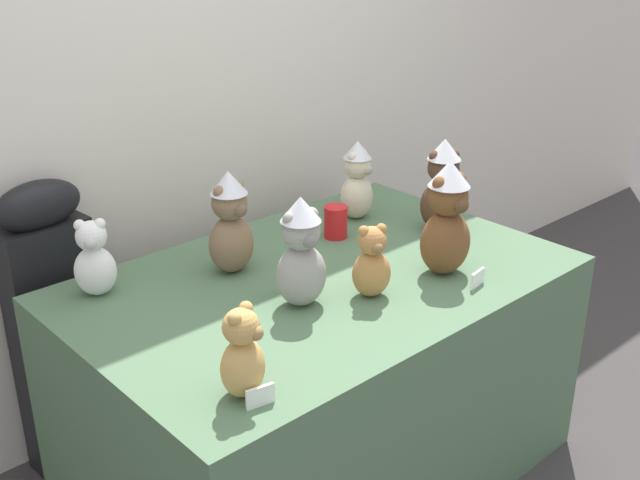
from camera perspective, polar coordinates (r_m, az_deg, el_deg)
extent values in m
cube|color=silver|center=(2.76, -10.73, 13.31)|extent=(7.00, 0.08, 2.60)
cube|color=#4C6B4C|center=(2.54, 0.00, -10.05)|extent=(1.50, 0.98, 0.73)
cube|color=black|center=(2.70, -18.60, -7.50)|extent=(0.29, 0.14, 0.87)
ellipsoid|color=black|center=(2.49, -20.05, 2.41)|extent=(0.29, 0.14, 0.15)
ellipsoid|color=#B27A42|center=(2.22, 3.80, -2.48)|extent=(0.14, 0.13, 0.14)
sphere|color=#B27A42|center=(2.18, 3.87, -0.04)|extent=(0.08, 0.08, 0.08)
sphere|color=#B27A42|center=(2.16, 3.25, 0.67)|extent=(0.03, 0.03, 0.03)
sphere|color=#B27A42|center=(2.18, 4.53, 0.83)|extent=(0.03, 0.03, 0.03)
sphere|color=olive|center=(2.15, 4.21, -0.58)|extent=(0.03, 0.03, 0.03)
ellipsoid|color=#7F6047|center=(2.37, -6.53, -0.29)|extent=(0.15, 0.13, 0.18)
sphere|color=#7F6047|center=(2.32, -6.68, 2.73)|extent=(0.11, 0.11, 0.11)
sphere|color=#7F6047|center=(2.29, -7.37, 3.50)|extent=(0.04, 0.04, 0.04)
sphere|color=#7F6047|center=(2.33, -6.09, 3.92)|extent=(0.04, 0.04, 0.04)
sphere|color=brown|center=(2.29, -5.93, 2.23)|extent=(0.05, 0.05, 0.05)
cone|color=silver|center=(2.30, -6.75, 4.24)|extent=(0.11, 0.11, 0.07)
ellipsoid|color=beige|center=(2.78, 2.71, 3.20)|extent=(0.15, 0.13, 0.16)
sphere|color=beige|center=(2.74, 2.76, 5.51)|extent=(0.10, 0.10, 0.10)
sphere|color=beige|center=(2.71, 2.42, 6.11)|extent=(0.04, 0.04, 0.04)
sphere|color=beige|center=(2.75, 3.12, 6.40)|extent=(0.04, 0.04, 0.04)
sphere|color=#ABA08A|center=(2.72, 3.47, 5.18)|extent=(0.04, 0.04, 0.04)
cone|color=silver|center=(2.72, 2.78, 6.66)|extent=(0.10, 0.10, 0.06)
ellipsoid|color=white|center=(2.32, -16.17, -2.20)|extent=(0.15, 0.15, 0.15)
sphere|color=white|center=(2.27, -16.48, 0.29)|extent=(0.09, 0.09, 0.09)
sphere|color=white|center=(2.26, -17.26, 1.04)|extent=(0.03, 0.03, 0.03)
sphere|color=white|center=(2.26, -15.88, 1.14)|extent=(0.03, 0.03, 0.03)
sphere|color=#B4B3AF|center=(2.24, -16.53, -0.27)|extent=(0.04, 0.04, 0.04)
ellipsoid|color=gray|center=(2.16, -1.39, -2.60)|extent=(0.17, 0.15, 0.18)
sphere|color=gray|center=(2.11, -1.42, 0.66)|extent=(0.11, 0.11, 0.11)
sphere|color=gray|center=(2.07, -2.22, 1.54)|extent=(0.04, 0.04, 0.04)
sphere|color=gray|center=(2.11, -0.65, 1.91)|extent=(0.04, 0.04, 0.04)
sphere|color=slate|center=(2.07, -0.76, 0.00)|extent=(0.05, 0.05, 0.05)
cone|color=silver|center=(2.08, -1.44, 2.30)|extent=(0.11, 0.11, 0.07)
ellipsoid|color=brown|center=(2.37, 9.18, -0.18)|extent=(0.18, 0.16, 0.20)
sphere|color=brown|center=(2.32, 9.41, 3.17)|extent=(0.12, 0.12, 0.12)
sphere|color=brown|center=(2.28, 8.81, 4.10)|extent=(0.04, 0.04, 0.04)
sphere|color=brown|center=(2.33, 10.15, 4.42)|extent=(0.04, 0.04, 0.04)
sphere|color=brown|center=(2.29, 10.27, 2.55)|extent=(0.05, 0.05, 0.05)
cone|color=silver|center=(2.30, 9.53, 4.86)|extent=(0.13, 0.13, 0.08)
ellipsoid|color=#4C3323|center=(2.70, 8.89, 2.56)|extent=(0.19, 0.18, 0.18)
sphere|color=#4C3323|center=(2.65, 9.07, 5.27)|extent=(0.11, 0.11, 0.11)
sphere|color=#4C3323|center=(2.63, 8.46, 6.09)|extent=(0.04, 0.04, 0.04)
sphere|color=#4C3323|center=(2.66, 9.79, 6.19)|extent=(0.04, 0.04, 0.04)
sphere|color=#412E23|center=(2.62, 9.49, 4.76)|extent=(0.05, 0.05, 0.05)
cone|color=silver|center=(2.64, 9.16, 6.62)|extent=(0.11, 0.11, 0.07)
ellipsoid|color=tan|center=(1.79, -5.69, -9.30)|extent=(0.15, 0.14, 0.14)
sphere|color=tan|center=(1.74, -5.83, -6.35)|extent=(0.09, 0.09, 0.09)
sphere|color=tan|center=(1.70, -6.30, -5.78)|extent=(0.03, 0.03, 0.03)
sphere|color=tan|center=(1.74, -5.46, -5.00)|extent=(0.03, 0.03, 0.03)
sphere|color=olive|center=(1.73, -4.74, -6.82)|extent=(0.04, 0.04, 0.04)
cylinder|color=red|center=(2.62, 1.15, 1.34)|extent=(0.08, 0.08, 0.11)
cube|color=white|center=(2.34, 11.50, -2.80)|extent=(0.07, 0.02, 0.05)
cube|color=white|center=(1.78, -4.41, -11.38)|extent=(0.07, 0.02, 0.05)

